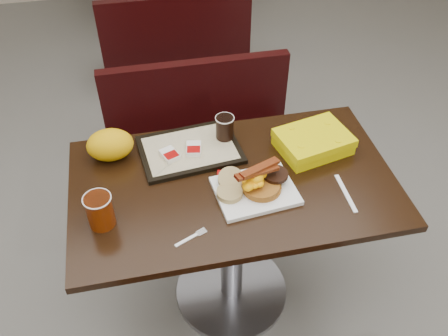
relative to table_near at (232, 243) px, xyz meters
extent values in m
cube|color=gray|center=(0.00, 0.00, -0.38)|extent=(6.00, 7.00, 0.01)
cube|color=white|center=(0.06, -0.08, 0.38)|extent=(0.31, 0.25, 0.02)
cylinder|color=#8B5917|center=(0.09, -0.08, 0.41)|extent=(0.18, 0.18, 0.03)
cylinder|color=black|center=(0.14, -0.05, 0.43)|extent=(0.10, 0.10, 0.01)
ellipsoid|color=orange|center=(0.06, -0.08, 0.45)|extent=(0.11, 0.10, 0.05)
cylinder|color=#A28F55|center=(-0.03, -0.08, 0.40)|extent=(0.12, 0.12, 0.02)
cylinder|color=#A28F55|center=(-0.02, -0.03, 0.41)|extent=(0.10, 0.10, 0.05)
cylinder|color=#913005|center=(-0.48, -0.11, 0.44)|extent=(0.11, 0.11, 0.12)
cube|color=white|center=(0.38, -0.15, 0.38)|extent=(0.02, 0.19, 0.00)
cube|color=#BC5208|center=(-0.03, 0.02, 0.38)|extent=(0.04, 0.04, 0.01)
cube|color=#8C0504|center=(-0.03, 0.04, 0.38)|extent=(0.04, 0.04, 0.01)
cube|color=black|center=(-0.13, 0.19, 0.38)|extent=(0.41, 0.31, 0.02)
cube|color=silver|center=(-0.22, 0.16, 0.40)|extent=(0.08, 0.09, 0.02)
cube|color=silver|center=(-0.12, 0.18, 0.40)|extent=(0.07, 0.09, 0.02)
cylinder|color=black|center=(0.02, 0.23, 0.44)|extent=(0.09, 0.09, 0.10)
cube|color=#DAC803|center=(0.35, 0.11, 0.41)|extent=(0.31, 0.26, 0.07)
ellipsoid|color=#E2AB07|center=(-0.43, 0.23, 0.44)|extent=(0.21, 0.17, 0.12)
camera|label=1|loc=(-0.30, -1.24, 1.65)|focal=38.95mm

